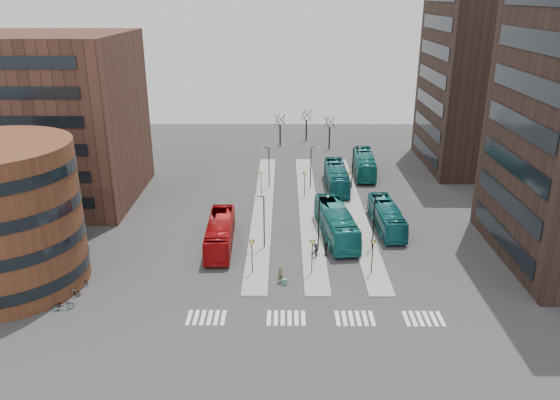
{
  "coord_description": "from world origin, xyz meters",
  "views": [
    {
      "loc": [
        -1.19,
        -36.93,
        26.53
      ],
      "look_at": [
        -1.67,
        19.96,
        5.0
      ],
      "focal_mm": 35.0,
      "sensor_mm": 36.0,
      "label": 1
    }
  ],
  "objects_px": {
    "teal_bus_a": "(336,223)",
    "commuter_a": "(227,246)",
    "teal_bus_c": "(387,217)",
    "bicycle_near": "(63,305)",
    "commuter_b": "(326,249)",
    "traveller": "(281,275)",
    "bicycle_mid": "(72,292)",
    "teal_bus_d": "(365,164)",
    "suitcase": "(284,282)",
    "red_bus": "(220,233)",
    "commuter_c": "(316,251)",
    "bicycle_far": "(80,281)",
    "teal_bus_b": "(336,177)"
  },
  "relations": [
    {
      "from": "teal_bus_a",
      "to": "teal_bus_b",
      "type": "xyz_separation_m",
      "value": [
        1.56,
        16.98,
        -0.09
      ]
    },
    {
      "from": "commuter_a",
      "to": "bicycle_near",
      "type": "distance_m",
      "value": 17.84
    },
    {
      "from": "teal_bus_a",
      "to": "bicycle_near",
      "type": "height_order",
      "value": "teal_bus_a"
    },
    {
      "from": "traveller",
      "to": "bicycle_far",
      "type": "relative_size",
      "value": 0.92
    },
    {
      "from": "teal_bus_a",
      "to": "bicycle_mid",
      "type": "xyz_separation_m",
      "value": [
        -25.8,
        -13.68,
        -1.29
      ]
    },
    {
      "from": "bicycle_mid",
      "to": "bicycle_far",
      "type": "xyz_separation_m",
      "value": [
        0.0,
        2.16,
        0.02
      ]
    },
    {
      "from": "red_bus",
      "to": "commuter_c",
      "type": "relative_size",
      "value": 7.02
    },
    {
      "from": "commuter_a",
      "to": "bicycle_mid",
      "type": "relative_size",
      "value": 1.1
    },
    {
      "from": "commuter_a",
      "to": "bicycle_mid",
      "type": "xyz_separation_m",
      "value": [
        -13.52,
        -9.39,
        -0.39
      ]
    },
    {
      "from": "teal_bus_d",
      "to": "teal_bus_c",
      "type": "bearing_deg",
      "value": -87.04
    },
    {
      "from": "commuter_b",
      "to": "teal_bus_a",
      "type": "bearing_deg",
      "value": -8.17
    },
    {
      "from": "red_bus",
      "to": "traveller",
      "type": "xyz_separation_m",
      "value": [
        6.8,
        -8.18,
        -0.76
      ]
    },
    {
      "from": "teal_bus_a",
      "to": "commuter_b",
      "type": "bearing_deg",
      "value": -113.98
    },
    {
      "from": "teal_bus_c",
      "to": "teal_bus_b",
      "type": "bearing_deg",
      "value": 105.21
    },
    {
      "from": "traveller",
      "to": "teal_bus_d",
      "type": "bearing_deg",
      "value": 40.85
    },
    {
      "from": "teal_bus_c",
      "to": "bicycle_far",
      "type": "xyz_separation_m",
      "value": [
        -32.09,
        -13.99,
        -1.04
      ]
    },
    {
      "from": "traveller",
      "to": "bicycle_near",
      "type": "relative_size",
      "value": 0.9
    },
    {
      "from": "teal_bus_a",
      "to": "commuter_a",
      "type": "height_order",
      "value": "teal_bus_a"
    },
    {
      "from": "red_bus",
      "to": "teal_bus_b",
      "type": "relative_size",
      "value": 0.96
    },
    {
      "from": "teal_bus_b",
      "to": "commuter_a",
      "type": "relative_size",
      "value": 7.02
    },
    {
      "from": "bicycle_mid",
      "to": "teal_bus_d",
      "type": "bearing_deg",
      "value": -42.78
    },
    {
      "from": "teal_bus_a",
      "to": "teal_bus_c",
      "type": "bearing_deg",
      "value": 14.4
    },
    {
      "from": "teal_bus_d",
      "to": "teal_bus_a",
      "type": "bearing_deg",
      "value": -101.76
    },
    {
      "from": "traveller",
      "to": "commuter_b",
      "type": "xyz_separation_m",
      "value": [
        4.84,
        5.93,
        -0.07
      ]
    },
    {
      "from": "teal_bus_c",
      "to": "bicycle_mid",
      "type": "bearing_deg",
      "value": -156.12
    },
    {
      "from": "traveller",
      "to": "commuter_a",
      "type": "relative_size",
      "value": 0.99
    },
    {
      "from": "teal_bus_b",
      "to": "bicycle_far",
      "type": "distance_m",
      "value": 39.52
    },
    {
      "from": "teal_bus_c",
      "to": "bicycle_near",
      "type": "height_order",
      "value": "teal_bus_c"
    },
    {
      "from": "teal_bus_d",
      "to": "commuter_a",
      "type": "distance_m",
      "value": 33.77
    },
    {
      "from": "commuter_c",
      "to": "commuter_a",
      "type": "bearing_deg",
      "value": -61.77
    },
    {
      "from": "teal_bus_b",
      "to": "bicycle_near",
      "type": "distance_m",
      "value": 42.8
    },
    {
      "from": "bicycle_near",
      "to": "bicycle_far",
      "type": "xyz_separation_m",
      "value": [
        0.0,
        4.4,
        -0.01
      ]
    },
    {
      "from": "commuter_a",
      "to": "commuter_b",
      "type": "relative_size",
      "value": 1.11
    },
    {
      "from": "teal_bus_b",
      "to": "commuter_a",
      "type": "distance_m",
      "value": 25.39
    },
    {
      "from": "teal_bus_a",
      "to": "teal_bus_c",
      "type": "height_order",
      "value": "teal_bus_a"
    },
    {
      "from": "suitcase",
      "to": "commuter_c",
      "type": "height_order",
      "value": "commuter_c"
    },
    {
      "from": "teal_bus_b",
      "to": "teal_bus_c",
      "type": "bearing_deg",
      "value": -72.21
    },
    {
      "from": "suitcase",
      "to": "teal_bus_c",
      "type": "distance_m",
      "value": 18.39
    },
    {
      "from": "commuter_c",
      "to": "bicycle_far",
      "type": "xyz_separation_m",
      "value": [
        -23.18,
        -6.14,
        -0.34
      ]
    },
    {
      "from": "suitcase",
      "to": "bicycle_near",
      "type": "bearing_deg",
      "value": -162.08
    },
    {
      "from": "teal_bus_a",
      "to": "teal_bus_d",
      "type": "xyz_separation_m",
      "value": [
        6.55,
        23.73,
        -0.1
      ]
    },
    {
      "from": "traveller",
      "to": "bicycle_mid",
      "type": "xyz_separation_m",
      "value": [
        -19.46,
        -2.85,
        -0.37
      ]
    },
    {
      "from": "teal_bus_a",
      "to": "commuter_a",
      "type": "bearing_deg",
      "value": -167.78
    },
    {
      "from": "teal_bus_d",
      "to": "bicycle_near",
      "type": "relative_size",
      "value": 6.41
    },
    {
      "from": "bicycle_near",
      "to": "teal_bus_b",
      "type": "bearing_deg",
      "value": -54.54
    },
    {
      "from": "teal_bus_a",
      "to": "commuter_c",
      "type": "xyz_separation_m",
      "value": [
        -2.62,
        -5.38,
        -0.94
      ]
    },
    {
      "from": "red_bus",
      "to": "traveller",
      "type": "relative_size",
      "value": 6.85
    },
    {
      "from": "teal_bus_c",
      "to": "bicycle_mid",
      "type": "relative_size",
      "value": 7.06
    },
    {
      "from": "traveller",
      "to": "bicycle_mid",
      "type": "relative_size",
      "value": 1.09
    },
    {
      "from": "commuter_b",
      "to": "bicycle_near",
      "type": "distance_m",
      "value": 26.69
    }
  ]
}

